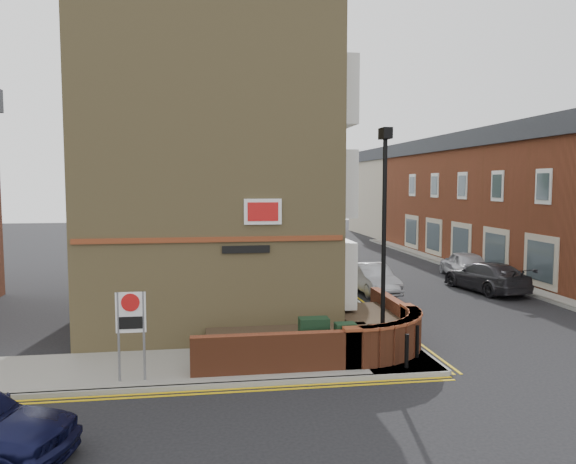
{
  "coord_description": "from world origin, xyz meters",
  "views": [
    {
      "loc": [
        -3.24,
        -13.32,
        4.95
      ],
      "look_at": [
        -0.6,
        4.0,
        3.42
      ],
      "focal_mm": 35.0,
      "sensor_mm": 36.0,
      "label": 1
    }
  ],
  "objects_px": {
    "lamppost": "(384,243)",
    "zone_sign": "(131,320)",
    "silver_car_near": "(372,278)",
    "utility_cabinet_large": "(314,340)"
  },
  "relations": [
    {
      "from": "lamppost",
      "to": "zone_sign",
      "type": "height_order",
      "value": "lamppost"
    },
    {
      "from": "silver_car_near",
      "to": "zone_sign",
      "type": "bearing_deg",
      "value": -135.69
    },
    {
      "from": "utility_cabinet_large",
      "to": "silver_car_near",
      "type": "height_order",
      "value": "utility_cabinet_large"
    },
    {
      "from": "silver_car_near",
      "to": "lamppost",
      "type": "bearing_deg",
      "value": -109.44
    },
    {
      "from": "utility_cabinet_large",
      "to": "silver_car_near",
      "type": "distance_m",
      "value": 10.63
    },
    {
      "from": "zone_sign",
      "to": "silver_car_near",
      "type": "relative_size",
      "value": 0.56
    },
    {
      "from": "lamppost",
      "to": "utility_cabinet_large",
      "type": "relative_size",
      "value": 5.25
    },
    {
      "from": "lamppost",
      "to": "zone_sign",
      "type": "bearing_deg",
      "value": -173.93
    },
    {
      "from": "utility_cabinet_large",
      "to": "zone_sign",
      "type": "relative_size",
      "value": 0.55
    },
    {
      "from": "utility_cabinet_large",
      "to": "silver_car_near",
      "type": "relative_size",
      "value": 0.3
    }
  ]
}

